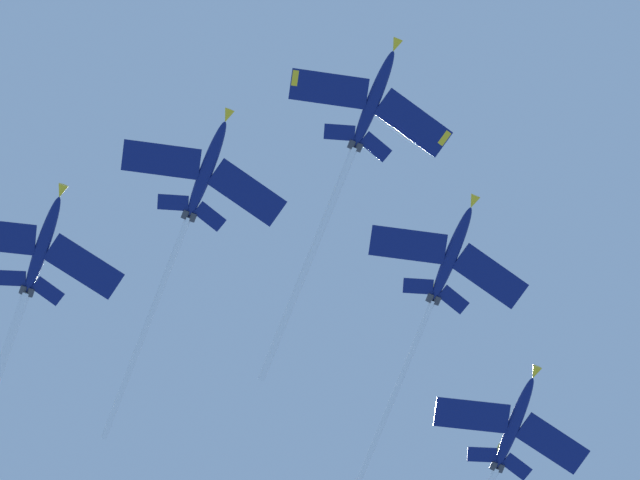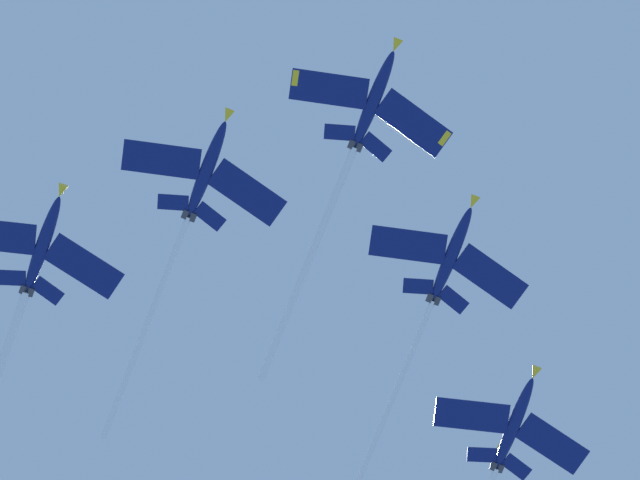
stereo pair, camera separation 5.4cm
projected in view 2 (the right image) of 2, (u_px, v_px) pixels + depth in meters
jet_lead at (351, 157)px, 162.70m from camera, size 40.07×22.86×8.52m
jet_left_wing at (435, 296)px, 166.18m from camera, size 39.83×22.44×7.90m
jet_right_wing at (190, 212)px, 162.75m from camera, size 39.14×22.20×7.70m
jet_left_outer at (495, 472)px, 170.10m from camera, size 38.56×21.40×7.70m
jet_right_outer at (24, 299)px, 163.60m from camera, size 35.46×20.24×7.18m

